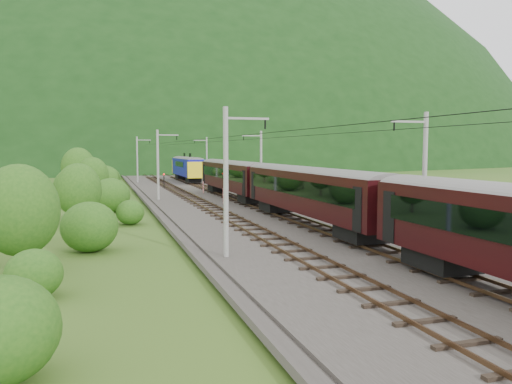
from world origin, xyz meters
name	(u,v)px	position (x,y,z in m)	size (l,w,h in m)	color
ground	(331,255)	(0.00, 0.00, 0.00)	(600.00, 600.00, 0.00)	#32571B
railbed	(273,227)	(0.00, 10.00, 0.15)	(14.00, 220.00, 0.30)	#38332D
track_left	(243,225)	(-2.40, 10.00, 0.37)	(2.40, 220.00, 0.27)	brown
track_right	(302,222)	(2.40, 10.00, 0.37)	(2.40, 220.00, 0.27)	brown
catenary_left	(159,163)	(-6.12, 32.00, 4.50)	(2.54, 192.28, 8.00)	gray
catenary_right	(260,162)	(6.12, 32.00, 4.50)	(2.54, 192.28, 8.00)	gray
overhead_wires	(273,136)	(0.00, 10.00, 7.10)	(4.83, 198.00, 0.03)	black
mountain_main	(123,160)	(0.00, 260.00, 0.00)	(504.00, 360.00, 244.00)	black
train	(399,198)	(2.40, -3.05, 3.50)	(2.95, 142.14, 5.13)	black
hazard_post_near	(224,196)	(-0.11, 25.40, 1.13)	(0.18, 0.18, 1.67)	red
hazard_post_far	(203,187)	(0.49, 39.18, 1.07)	(0.16, 0.16, 1.53)	red
signal	(164,180)	(-3.56, 48.17, 1.60)	(0.25, 0.25, 2.22)	black
vegetation_left	(84,188)	(-14.05, 24.52, 2.33)	(9.78, 150.05, 6.33)	#214F15
vegetation_right	(435,207)	(13.10, 7.92, 1.41)	(6.80, 98.74, 3.24)	#214F15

